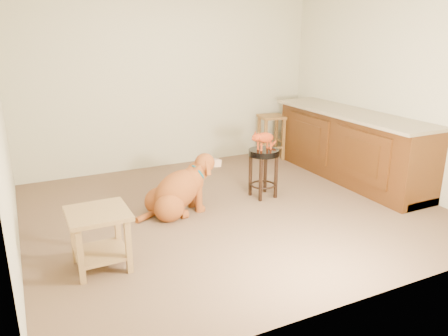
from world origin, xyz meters
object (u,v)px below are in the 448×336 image
wood_stool (271,136)px  tabby_kitten (263,138)px  golden_retriever (178,192)px  padded_stool (263,163)px  side_table (99,231)px

wood_stool → tabby_kitten: 1.76m
wood_stool → golden_retriever: size_ratio=0.64×
tabby_kitten → wood_stool: bearing=50.6°
wood_stool → golden_retriever: bearing=-145.7°
golden_retriever → tabby_kitten: (1.11, 0.03, 0.49)m
golden_retriever → tabby_kitten: tabby_kitten is taller
golden_retriever → wood_stool: bearing=27.1°
golden_retriever → padded_stool: bearing=-5.5°
side_table → tabby_kitten: 2.32m
padded_stool → tabby_kitten: (-0.01, 0.00, 0.32)m
golden_retriever → tabby_kitten: bearing=-5.5°
side_table → tabby_kitten: size_ratio=1.29×
padded_stool → side_table: size_ratio=1.14×
wood_stool → tabby_kitten: size_ratio=1.70×
wood_stool → side_table: 3.83m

